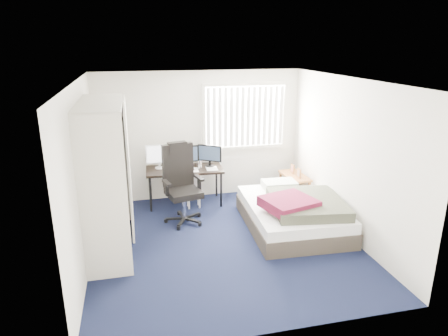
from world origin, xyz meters
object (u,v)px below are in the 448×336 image
office_chair (182,192)px  bed (294,212)px  nightstand (295,178)px  desk (184,166)px

office_chair → bed: 1.94m
nightstand → bed: size_ratio=0.38×
nightstand → bed: 1.26m
desk → nightstand: (2.12, -0.34, -0.29)m
office_chair → nightstand: size_ratio=1.78×
desk → bed: (1.63, -1.49, -0.46)m
office_chair → bed: size_ratio=0.67×
desk → office_chair: (-0.16, -0.76, -0.22)m
office_chair → bed: (1.78, -0.72, -0.25)m
office_chair → nightstand: (2.27, 0.42, -0.07)m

